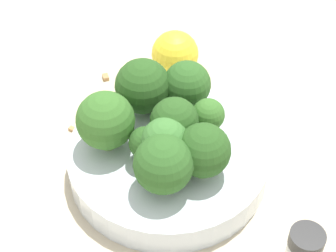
{
  "coord_description": "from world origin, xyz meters",
  "views": [
    {
      "loc": [
        0.22,
        0.32,
        0.46
      ],
      "look_at": [
        0.0,
        0.0,
        0.07
      ],
      "focal_mm": 60.0,
      "sensor_mm": 36.0,
      "label": 1
    }
  ],
  "objects": [
    {
      "name": "almond_crumb_1",
      "position": [
        -0.08,
        -0.13,
        0.0
      ],
      "size": [
        0.01,
        0.01,
        0.01
      ],
      "primitive_type": "cube",
      "rotation": [
        0.0,
        0.0,
        2.6
      ],
      "color": "#AD7F4C",
      "rests_on": "ground_plane"
    },
    {
      "name": "ground_plane",
      "position": [
        0.0,
        0.0,
        0.0
      ],
      "size": [
        3.0,
        3.0,
        0.0
      ],
      "primitive_type": "plane",
      "color": "beige"
    },
    {
      "name": "broccoli_floret_7",
      "position": [
        0.03,
        -0.0,
        0.06
      ],
      "size": [
        0.03,
        0.03,
        0.04
      ],
      "color": "#8EB770",
      "rests_on": "bowl"
    },
    {
      "name": "broccoli_floret_1",
      "position": [
        -0.04,
        0.01,
        0.06
      ],
      "size": [
        0.03,
        0.03,
        0.05
      ],
      "color": "#84AD66",
      "rests_on": "bowl"
    },
    {
      "name": "bowl",
      "position": [
        0.0,
        0.0,
        0.02
      ],
      "size": [
        0.21,
        0.21,
        0.03
      ],
      "primitive_type": "cylinder",
      "color": "silver",
      "rests_on": "ground_plane"
    },
    {
      "name": "broccoli_floret_0",
      "position": [
        0.02,
        0.02,
        0.07
      ],
      "size": [
        0.05,
        0.05,
        0.06
      ],
      "color": "#84AD66",
      "rests_on": "bowl"
    },
    {
      "name": "broccoli_floret_5",
      "position": [
        -0.05,
        -0.04,
        0.06
      ],
      "size": [
        0.05,
        0.05,
        0.06
      ],
      "color": "#7A9E5B",
      "rests_on": "bowl"
    },
    {
      "name": "broccoli_floret_6",
      "position": [
        0.03,
        0.04,
        0.07
      ],
      "size": [
        0.06,
        0.06,
        0.06
      ],
      "color": "#7A9E5B",
      "rests_on": "bowl"
    },
    {
      "name": "lemon_wedge",
      "position": [
        -0.1,
        -0.13,
        0.03
      ],
      "size": [
        0.06,
        0.06,
        0.06
      ],
      "primitive_type": "sphere",
      "color": "yellow",
      "rests_on": "ground_plane"
    },
    {
      "name": "broccoli_floret_8",
      "position": [
        -0.01,
        -0.06,
        0.07
      ],
      "size": [
        0.06,
        0.06,
        0.06
      ],
      "color": "#84AD66",
      "rests_on": "bowl"
    },
    {
      "name": "almond_crumb_0",
      "position": [
        0.06,
        -0.11,
        0.0
      ],
      "size": [
        0.01,
        0.01,
        0.01
      ],
      "primitive_type": "cube",
      "rotation": [
        0.0,
        0.0,
        2.01
      ],
      "color": "#AD7F4C",
      "rests_on": "ground_plane"
    },
    {
      "name": "almond_crumb_2",
      "position": [
        -0.02,
        -0.17,
        0.0
      ],
      "size": [
        0.01,
        0.01,
        0.01
      ],
      "primitive_type": "cube",
      "rotation": [
        0.0,
        0.0,
        4.4
      ],
      "color": "#AD7F4C",
      "rests_on": "ground_plane"
    },
    {
      "name": "broccoli_floret_3",
      "position": [
        -0.01,
        -0.0,
        0.07
      ],
      "size": [
        0.05,
        0.05,
        0.06
      ],
      "color": "#84AD66",
      "rests_on": "bowl"
    },
    {
      "name": "broccoli_floret_2",
      "position": [
        -0.01,
        0.04,
        0.06
      ],
      "size": [
        0.05,
        0.05,
        0.06
      ],
      "color": "#8EB770",
      "rests_on": "bowl"
    },
    {
      "name": "broccoli_floret_4",
      "position": [
        0.05,
        -0.04,
        0.07
      ],
      "size": [
        0.06,
        0.06,
        0.07
      ],
      "color": "#7A9E5B",
      "rests_on": "bowl"
    }
  ]
}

